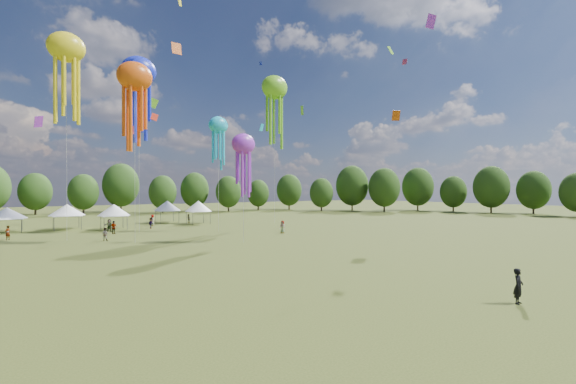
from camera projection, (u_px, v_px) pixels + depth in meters
ground at (397, 312)px, 19.15m from camera, size 300.00×300.00×0.00m
observer_main at (518, 286)px, 20.50m from camera, size 0.79×0.61×1.92m
spectator_near at (105, 234)px, 45.59m from camera, size 0.93×0.83×1.57m
spectators_far at (149, 224)px, 58.14m from camera, size 32.94×23.79×1.93m
festival_tents at (116, 209)px, 62.22m from camera, size 32.71×12.53×4.19m
show_kites at (190, 97)px, 55.45m from camera, size 38.24×22.19×27.21m
small_kites at (166, 31)px, 53.72m from camera, size 69.51×57.26×45.27m
treeline at (108, 188)px, 68.68m from camera, size 201.57×95.24×13.43m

